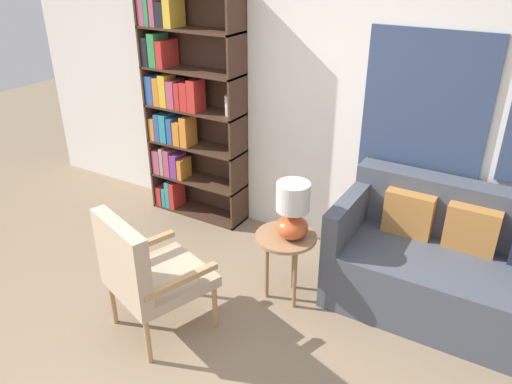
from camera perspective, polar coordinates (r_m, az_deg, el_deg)
name	(u,v)px	position (r m, az deg, el deg)	size (l,w,h in m)	color
ground_plane	(167,374)	(3.44, -10.09, -19.83)	(14.00, 14.00, 0.00)	#847056
wall_back	(318,94)	(4.23, 7.10, 11.07)	(6.40, 0.08, 2.70)	white
bookshelf	(182,108)	(4.81, -8.45, 9.49)	(0.98, 0.30, 2.17)	#422B1E
armchair	(144,270)	(3.43, -12.73, -8.66)	(0.75, 0.77, 0.94)	tan
couch	(461,271)	(3.93, 22.37, -8.33)	(1.80, 0.85, 0.92)	#474C56
side_table	(286,244)	(3.70, 3.41, -5.94)	(0.45, 0.45, 0.56)	#99704C
table_lamp	(293,210)	(3.53, 4.21, -2.09)	(0.24, 0.24, 0.43)	#C65128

